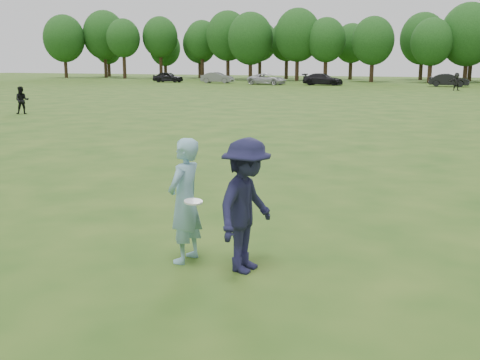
% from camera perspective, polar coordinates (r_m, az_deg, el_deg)
% --- Properties ---
extents(ground, '(200.00, 200.00, 0.00)m').
position_cam_1_polar(ground, '(8.70, 2.25, -8.04)').
color(ground, '#254C15').
rests_on(ground, ground).
extents(thrower, '(0.51, 0.72, 1.88)m').
position_cam_1_polar(thrower, '(8.39, -5.62, -2.11)').
color(thrower, '#83B7CB').
rests_on(thrower, ground).
extents(defender, '(0.88, 1.34, 1.94)m').
position_cam_1_polar(defender, '(7.96, 0.66, -2.63)').
color(defender, '#191937').
rests_on(defender, ground).
extents(player_far_a, '(0.95, 0.91, 1.55)m').
position_cam_1_polar(player_far_a, '(34.05, -21.27, 7.55)').
color(player_far_a, black).
rests_on(player_far_a, ground).
extents(player_far_d, '(1.72, 1.04, 1.77)m').
position_cam_1_polar(player_far_d, '(60.63, 21.14, 9.30)').
color(player_far_d, '#252525').
rests_on(player_far_d, ground).
extents(car_a, '(4.25, 1.95, 1.41)m').
position_cam_1_polar(car_a, '(78.74, -7.32, 10.34)').
color(car_a, black).
rests_on(car_a, ground).
extents(car_b, '(4.41, 1.90, 1.41)m').
position_cam_1_polar(car_b, '(75.35, -2.33, 10.35)').
color(car_b, slate).
rests_on(car_b, ground).
extents(car_c, '(5.00, 2.65, 1.34)m').
position_cam_1_polar(car_c, '(70.59, 2.77, 10.19)').
color(car_c, silver).
rests_on(car_c, ground).
extents(car_d, '(4.88, 2.02, 1.41)m').
position_cam_1_polar(car_d, '(69.64, 8.41, 10.09)').
color(car_d, black).
rests_on(car_d, ground).
extents(car_f, '(4.42, 1.59, 1.45)m').
position_cam_1_polar(car_f, '(69.25, 20.47, 9.47)').
color(car_f, black).
rests_on(car_f, ground).
extents(disc_in_play, '(0.31, 0.31, 0.06)m').
position_cam_1_polar(disc_in_play, '(8.06, -4.76, -2.21)').
color(disc_in_play, white).
rests_on(disc_in_play, ground).
extents(treeline, '(130.35, 18.39, 11.74)m').
position_cam_1_polar(treeline, '(84.68, 22.16, 13.44)').
color(treeline, '#332114').
rests_on(treeline, ground).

